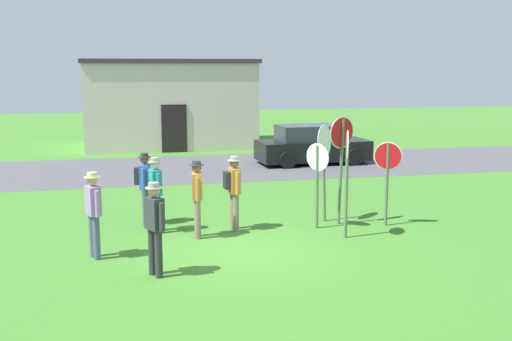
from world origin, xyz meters
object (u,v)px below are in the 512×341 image
object	(u,v)px
stop_sign_rear_right	(324,155)
stop_sign_leaning_right	(347,167)
stop_sign_tallest	(341,151)
person_holding_notes	(197,194)
parked_car_on_street	(311,146)
person_near_signs	(233,188)
person_with_sunhat	(155,224)
person_in_teal	(93,210)
person_in_dark_shirt	(156,190)
stop_sign_center_cluster	(387,170)
stop_sign_far_back	(317,172)
person_in_blue	(144,183)

from	to	relation	value
stop_sign_rear_right	stop_sign_leaning_right	world-z (taller)	stop_sign_leaning_right
stop_sign_tallest	person_holding_notes	xyz separation A→B (m)	(-3.52, -0.44, -0.80)
parked_car_on_street	person_near_signs	xyz separation A→B (m)	(-4.78, -9.13, 0.32)
stop_sign_rear_right	person_with_sunhat	xyz separation A→B (m)	(-4.29, -3.23, -0.67)
person_near_signs	person_in_teal	bearing A→B (deg)	-153.96
stop_sign_leaning_right	person_in_dark_shirt	size ratio (longest dim) A/B	1.39
stop_sign_center_cluster	person_near_signs	distance (m)	3.68
person_holding_notes	person_in_dark_shirt	world-z (taller)	same
stop_sign_center_cluster	stop_sign_far_back	distance (m)	1.71
stop_sign_far_back	person_with_sunhat	bearing A→B (deg)	-146.42
stop_sign_tallest	person_near_signs	world-z (taller)	stop_sign_tallest
stop_sign_leaning_right	person_in_blue	xyz separation A→B (m)	(-4.30, 2.19, -0.59)
stop_sign_rear_right	person_in_dark_shirt	distance (m)	4.14
stop_sign_center_cluster	stop_sign_tallest	distance (m)	1.17
person_in_dark_shirt	stop_sign_far_back	bearing A→B (deg)	-7.04
stop_sign_center_cluster	person_holding_notes	distance (m)	4.56
stop_sign_rear_right	person_in_dark_shirt	size ratio (longest dim) A/B	1.38
person_with_sunhat	person_in_teal	bearing A→B (deg)	129.45
stop_sign_tallest	stop_sign_rear_right	bearing A→B (deg)	127.68
stop_sign_far_back	person_with_sunhat	world-z (taller)	stop_sign_far_back
parked_car_on_street	person_near_signs	world-z (taller)	person_near_signs
person_in_blue	person_in_teal	xyz separation A→B (m)	(-1.10, -2.51, -0.03)
stop_sign_tallest	person_in_dark_shirt	xyz separation A→B (m)	(-4.38, 0.22, -0.80)
person_holding_notes	person_with_sunhat	distance (m)	2.63
parked_car_on_street	person_in_teal	distance (m)	13.24
parked_car_on_street	stop_sign_tallest	bearing A→B (deg)	-103.31
parked_car_on_street	person_near_signs	size ratio (longest dim) A/B	2.52
stop_sign_tallest	stop_sign_far_back	world-z (taller)	stop_sign_tallest
parked_car_on_street	person_holding_notes	bearing A→B (deg)	-120.64
parked_car_on_street	person_near_signs	bearing A→B (deg)	-117.63
stop_sign_rear_right	person_holding_notes	distance (m)	3.39
stop_sign_leaning_right	stop_sign_far_back	bearing A→B (deg)	111.78
parked_car_on_street	person_in_blue	world-z (taller)	person_in_blue
person_in_blue	person_with_sunhat	world-z (taller)	same
stop_sign_rear_right	stop_sign_far_back	bearing A→B (deg)	-120.33
person_in_blue	person_with_sunhat	bearing A→B (deg)	-89.80
stop_sign_center_cluster	stop_sign_rear_right	world-z (taller)	stop_sign_rear_right
stop_sign_rear_right	stop_sign_tallest	bearing A→B (deg)	-52.32
stop_sign_center_cluster	person_with_sunhat	bearing A→B (deg)	-156.12
stop_sign_far_back	person_in_teal	bearing A→B (deg)	-166.08
stop_sign_tallest	person_in_dark_shirt	world-z (taller)	stop_sign_tallest
person_holding_notes	person_with_sunhat	bearing A→B (deg)	-114.07
parked_car_on_street	stop_sign_leaning_right	xyz separation A→B (m)	(-2.46, -10.32, 0.91)
person_in_dark_shirt	stop_sign_leaning_right	bearing A→B (deg)	-18.79
person_holding_notes	person_in_blue	bearing A→B (deg)	126.67
parked_car_on_street	stop_sign_center_cluster	distance (m)	9.59
parked_car_on_street	stop_sign_rear_right	size ratio (longest dim) A/B	1.83
stop_sign_rear_right	person_in_teal	bearing A→B (deg)	-160.82
stop_sign_tallest	stop_sign_far_back	bearing A→B (deg)	-160.18
stop_sign_leaning_right	stop_sign_rear_right	bearing A→B (deg)	90.10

